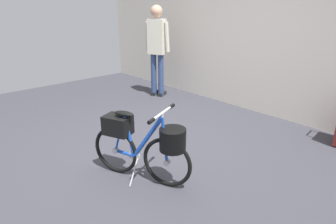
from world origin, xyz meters
The scene contains 4 objects.
ground_plane centered at (0.00, 0.00, 0.00)m, with size 8.18×8.18×0.00m, color #38383F.
back_wall centered at (0.00, 2.37, 1.58)m, with size 8.18×0.10×3.17m, color silver.
folding_bike_foreground centered at (0.41, -0.40, 0.43)m, with size 1.08×0.59×0.81m.
visitor_near_wall centered at (-1.81, 1.68, 1.01)m, with size 0.49×0.36×1.75m.
Camera 1 is at (2.53, -2.02, 1.76)m, focal length 31.08 mm.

